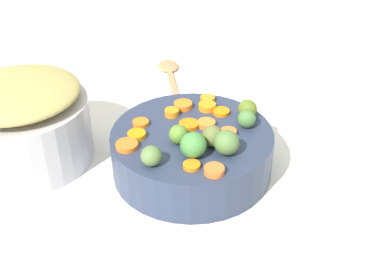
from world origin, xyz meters
name	(u,v)px	position (x,y,z in m)	size (l,w,h in m)	color
tabletop	(207,159)	(0.00, 0.00, 0.01)	(2.40, 2.40, 0.02)	white
serving_bowl_carrots	(192,152)	(0.03, -0.04, 0.06)	(0.29, 0.29, 0.08)	#2C3751
metal_pot	(25,131)	(-0.12, -0.32, 0.08)	(0.24, 0.24, 0.12)	#B5B3BE
stuffing_mound	(17,93)	(-0.12, -0.32, 0.16)	(0.22, 0.22, 0.04)	tan
carrot_slice_0	(206,124)	(0.02, -0.01, 0.11)	(0.03, 0.03, 0.01)	orange
carrot_slice_1	(208,99)	(-0.06, 0.03, 0.11)	(0.03, 0.03, 0.01)	orange
carrot_slice_2	(127,145)	(0.03, -0.16, 0.11)	(0.04, 0.04, 0.01)	orange
carrot_slice_3	(228,132)	(0.06, 0.01, 0.11)	(0.03, 0.03, 0.01)	orange
carrot_slice_4	(214,170)	(0.15, -0.05, 0.11)	(0.03, 0.03, 0.01)	orange
carrot_slice_5	(207,106)	(-0.03, 0.01, 0.11)	(0.03, 0.03, 0.01)	orange
carrot_slice_6	(141,123)	(-0.03, -0.12, 0.11)	(0.03, 0.03, 0.01)	orange
carrot_slice_7	(221,112)	(-0.01, 0.03, 0.11)	(0.03, 0.03, 0.01)	orange
carrot_slice_8	(172,113)	(-0.04, -0.06, 0.11)	(0.03, 0.03, 0.01)	orange
carrot_slice_9	(192,166)	(0.12, -0.08, 0.11)	(0.03, 0.03, 0.01)	orange
carrot_slice_10	(183,105)	(-0.06, -0.03, 0.11)	(0.04, 0.04, 0.01)	orange
carrot_slice_11	(189,125)	(0.01, -0.04, 0.11)	(0.04, 0.04, 0.01)	orange
carrot_slice_12	(137,135)	(0.01, -0.14, 0.11)	(0.03, 0.03, 0.01)	orange
brussels_sprout_0	(179,134)	(0.05, -0.08, 0.12)	(0.03, 0.03, 0.03)	#5B8830
brussels_sprout_1	(227,143)	(0.11, -0.01, 0.12)	(0.04, 0.04, 0.04)	#53773E
brussels_sprout_2	(213,136)	(0.08, -0.03, 0.12)	(0.04, 0.04, 0.04)	#5F6C36
brussels_sprout_3	(193,145)	(0.10, -0.07, 0.12)	(0.04, 0.04, 0.04)	#45863F
brussels_sprout_4	(247,109)	(0.02, 0.07, 0.12)	(0.04, 0.04, 0.04)	#5A7224
brussels_sprout_5	(151,156)	(0.09, -0.14, 0.12)	(0.03, 0.03, 0.03)	#59793F
brussels_sprout_6	(247,119)	(0.05, 0.05, 0.12)	(0.03, 0.03, 0.03)	#4A793E
wooden_spoon	(170,74)	(-0.35, 0.05, 0.03)	(0.28, 0.09, 0.01)	tan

